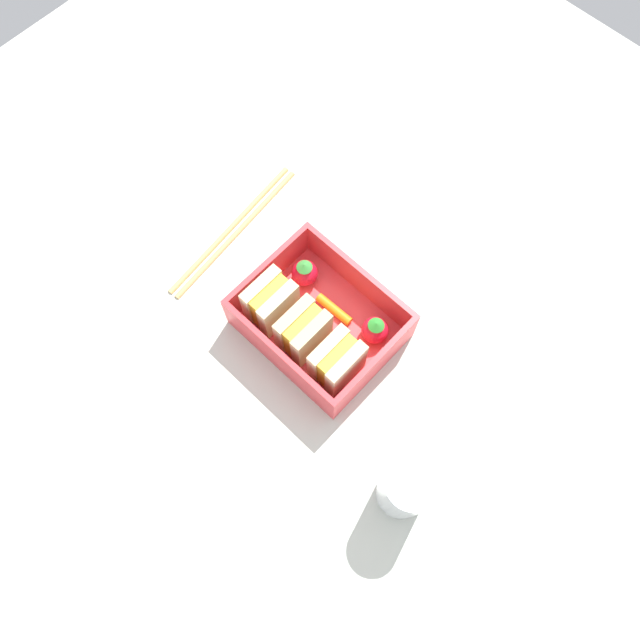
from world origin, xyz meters
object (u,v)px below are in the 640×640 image
object	(u,v)px
strawberry_left	(375,330)
drinking_glass	(406,489)
strawberry_far_left	(305,273)
chopstick_pair	(233,229)
sandwich_center	(271,302)
carrot_stick_far_left	(335,310)
sandwich_left	(337,361)
sandwich_center_left	(303,331)

from	to	relation	value
strawberry_left	drinking_glass	distance (cm)	17.12
strawberry_far_left	chopstick_pair	distance (cm)	11.33
sandwich_center	chopstick_pair	bearing A→B (deg)	-21.87
carrot_stick_far_left	sandwich_center	bearing A→B (deg)	44.49
carrot_stick_far_left	sandwich_left	bearing A→B (deg)	134.54
sandwich_center_left	strawberry_far_left	distance (cm)	7.67
carrot_stick_far_left	chopstick_pair	world-z (taller)	carrot_stick_far_left
strawberry_left	drinking_glass	world-z (taller)	drinking_glass
sandwich_left	sandwich_center	distance (cm)	9.71
sandwich_center_left	strawberry_left	world-z (taller)	sandwich_center_left
sandwich_center	carrot_stick_far_left	world-z (taller)	sandwich_center
strawberry_far_left	chopstick_pair	world-z (taller)	strawberry_far_left
carrot_stick_far_left	drinking_glass	bearing A→B (deg)	152.05
sandwich_center	sandwich_center_left	bearing A→B (deg)	180.00
sandwich_center	strawberry_left	distance (cm)	11.66
sandwich_center_left	drinking_glass	bearing A→B (deg)	165.18
strawberry_left	strawberry_far_left	size ratio (longest dim) A/B	1.00
sandwich_center_left	strawberry_left	xyz separation A→B (cm)	(-5.15, -5.81, -1.41)
sandwich_center	drinking_glass	bearing A→B (deg)	168.17
carrot_stick_far_left	chopstick_pair	xyz separation A→B (cm)	(16.24, 0.31, -1.36)
strawberry_left	carrot_stick_far_left	bearing A→B (deg)	10.73
strawberry_far_left	chopstick_pair	size ratio (longest dim) A/B	0.17
drinking_glass	strawberry_far_left	bearing A→B (deg)	-23.78
strawberry_left	drinking_glass	bearing A→B (deg)	141.14
sandwich_center	carrot_stick_far_left	bearing A→B (deg)	-135.51
strawberry_left	carrot_stick_far_left	size ratio (longest dim) A/B	0.77
sandwich_left	sandwich_center	xyz separation A→B (cm)	(9.71, 0.00, 0.00)
sandwich_center_left	carrot_stick_far_left	xyz separation A→B (cm)	(-0.08, -4.85, -2.51)
carrot_stick_far_left	strawberry_far_left	xyz separation A→B (cm)	(5.23, -0.66, 1.09)
strawberry_left	strawberry_far_left	bearing A→B (deg)	1.70
chopstick_pair	carrot_stick_far_left	bearing A→B (deg)	-178.90
strawberry_left	carrot_stick_far_left	distance (cm)	5.27
chopstick_pair	drinking_glass	size ratio (longest dim) A/B	2.33
sandwich_left	sandwich_center_left	world-z (taller)	same
sandwich_center_left	chopstick_pair	distance (cm)	17.23
chopstick_pair	sandwich_left	bearing A→B (deg)	167.82
strawberry_left	strawberry_far_left	distance (cm)	10.30
sandwich_left	chopstick_pair	xyz separation A→B (cm)	(21.02, -4.54, -3.88)
sandwich_left	drinking_glass	world-z (taller)	drinking_glass
sandwich_center_left	sandwich_center	xyz separation A→B (cm)	(4.85, 0.00, 0.00)
strawberry_far_left	chopstick_pair	xyz separation A→B (cm)	(11.02, 0.97, -2.46)
sandwich_center_left	strawberry_left	bearing A→B (deg)	-131.55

